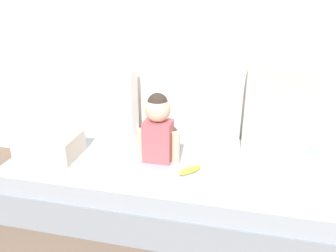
% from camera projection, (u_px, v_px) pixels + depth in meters
% --- Properties ---
extents(ground_plane, '(12.00, 12.00, 0.00)m').
position_uv_depth(ground_plane, '(177.00, 206.00, 2.41)').
color(ground_plane, brown).
extents(back_wall, '(5.50, 0.10, 2.47)m').
position_uv_depth(back_wall, '(195.00, 17.00, 2.44)').
color(back_wall, silver).
rests_on(back_wall, ground).
extents(couch, '(2.30, 0.91, 0.37)m').
position_uv_depth(couch, '(177.00, 185.00, 2.34)').
color(couch, gray).
rests_on(couch, ground).
extents(throw_pillow_left, '(0.45, 0.16, 0.50)m').
position_uv_depth(throw_pillow_left, '(107.00, 102.00, 2.61)').
color(throw_pillow_left, silver).
rests_on(throw_pillow_left, couch).
extents(throw_pillow_right, '(0.46, 0.16, 0.59)m').
position_uv_depth(throw_pillow_right, '(278.00, 109.00, 2.33)').
color(throw_pillow_right, '#99A393').
rests_on(throw_pillow_right, couch).
extents(toddler, '(0.30, 0.17, 0.47)m').
position_uv_depth(toddler, '(158.00, 126.00, 2.19)').
color(toddler, '#B24C51').
rests_on(toddler, couch).
extents(banana, '(0.15, 0.15, 0.04)m').
position_uv_depth(banana, '(190.00, 170.00, 2.12)').
color(banana, yellow).
rests_on(banana, couch).
extents(folded_blanket, '(0.40, 0.28, 0.16)m').
position_uv_depth(folded_blanket, '(50.00, 145.00, 2.31)').
color(folded_blanket, beige).
rests_on(folded_blanket, couch).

